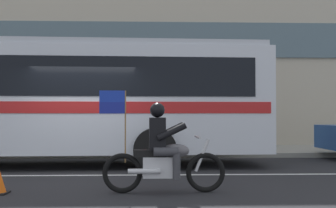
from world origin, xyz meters
TOP-DOWN VIEW (x-y plane):
  - ground_plane at (0.00, 0.00)m, footprint 60.00×60.00m
  - sidewalk_curb at (0.00, 5.10)m, footprint 28.00×3.80m
  - lane_center_stripe at (0.00, -0.60)m, footprint 26.60×0.14m
  - transit_bus at (-1.87, 1.19)m, footprint 13.14×3.12m
  - motorcycle_with_rider at (1.83, -2.86)m, footprint 2.20×0.64m
  - fire_hydrant at (5.47, 4.06)m, footprint 0.22×0.30m

SIDE VIEW (x-z plane):
  - ground_plane at x=0.00m, z-range 0.00..0.00m
  - lane_center_stripe at x=0.00m, z-range 0.00..0.01m
  - sidewalk_curb at x=0.00m, z-range 0.00..0.15m
  - fire_hydrant at x=5.47m, z-range 0.14..0.89m
  - motorcycle_with_rider at x=1.83m, z-range -0.22..1.55m
  - transit_bus at x=-1.87m, z-range 0.27..3.49m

